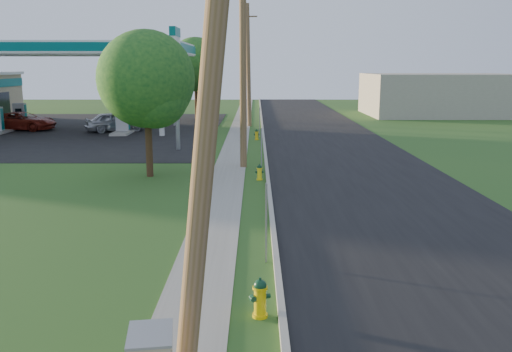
{
  "coord_description": "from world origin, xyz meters",
  "views": [
    {
      "loc": [
        0.0,
        -8.48,
        4.76
      ],
      "look_at": [
        0.0,
        8.0,
        1.4
      ],
      "focal_mm": 38.0,
      "sensor_mm": 36.0,
      "label": 1
    }
  ],
  "objects": [
    {
      "name": "price_pylon",
      "position": [
        -4.5,
        22.5,
        5.43
      ],
      "size": [
        0.34,
        2.04,
        6.85
      ],
      "color": "gray",
      "rests_on": "ground"
    },
    {
      "name": "sign_post_mid",
      "position": [
        0.25,
        16.0,
        1.0
      ],
      "size": [
        0.05,
        0.04,
        2.0
      ],
      "primitive_type": "cube",
      "color": "gray",
      "rests_on": "ground"
    },
    {
      "name": "car_silver",
      "position": [
        -10.33,
        31.21,
        0.73
      ],
      "size": [
        4.61,
        3.33,
        1.46
      ],
      "primitive_type": "imported",
      "rotation": [
        0.0,
        0.0,
        2.0
      ],
      "color": "#AAACB2",
      "rests_on": "ground"
    },
    {
      "name": "utility_pole_far",
      "position": [
        -0.6,
        35.0,
        4.8
      ],
      "size": [
        1.4,
        0.32,
        9.5
      ],
      "color": "brown",
      "rests_on": "ground"
    },
    {
      "name": "hydrant_mid",
      "position": [
        0.15,
        14.01,
        0.34
      ],
      "size": [
        0.35,
        0.31,
        0.69
      ],
      "color": "yellow",
      "rests_on": "ground"
    },
    {
      "name": "sign_post_near",
      "position": [
        0.25,
        4.2,
        1.0
      ],
      "size": [
        0.05,
        0.04,
        2.0
      ],
      "primitive_type": "cube",
      "color": "gray",
      "rests_on": "ground"
    },
    {
      "name": "hydrant_far",
      "position": [
        0.04,
        26.71,
        0.35
      ],
      "size": [
        0.37,
        0.33,
        0.72
      ],
      "color": "yellow",
      "rests_on": "ground"
    },
    {
      "name": "curb",
      "position": [
        0.5,
        10.0,
        0.07
      ],
      "size": [
        0.15,
        120.0,
        0.15
      ],
      "primitive_type": "cube",
      "color": "#9C9A90",
      "rests_on": "ground"
    },
    {
      "name": "fuel_pump_se",
      "position": [
        -9.5,
        34.0,
        0.72
      ],
      "size": [
        1.2,
        3.2,
        1.9
      ],
      "color": "#9C9A90",
      "rests_on": "ground"
    },
    {
      "name": "car_red",
      "position": [
        -17.55,
        32.17,
        0.69
      ],
      "size": [
        5.23,
        3.0,
        1.37
      ],
      "primitive_type": "imported",
      "rotation": [
        0.0,
        0.0,
        1.42
      ],
      "color": "maroon",
      "rests_on": "ground"
    },
    {
      "name": "sidewalk",
      "position": [
        -1.25,
        10.0,
        0.01
      ],
      "size": [
        1.5,
        120.0,
        0.03
      ],
      "primitive_type": "cube",
      "color": "gray",
      "rests_on": "ground"
    },
    {
      "name": "sign_post_far",
      "position": [
        0.25,
        28.2,
        1.0
      ],
      "size": [
        0.05,
        0.04,
        2.0
      ],
      "primitive_type": "cube",
      "color": "gray",
      "rests_on": "ground"
    },
    {
      "name": "fuel_pump_ne",
      "position": [
        -9.5,
        30.0,
        0.72
      ],
      "size": [
        1.2,
        3.2,
        1.9
      ],
      "color": "#9C9A90",
      "rests_on": "ground"
    },
    {
      "name": "distant_building",
      "position": [
        18.0,
        45.0,
        2.0
      ],
      "size": [
        14.0,
        10.0,
        4.0
      ],
      "primitive_type": "cube",
      "color": "gray",
      "rests_on": "ground"
    },
    {
      "name": "fuel_pump_sw",
      "position": [
        -18.5,
        34.0,
        0.72
      ],
      "size": [
        1.2,
        3.2,
        1.9
      ],
      "color": "#9C9A90",
      "rests_on": "ground"
    },
    {
      "name": "hydrant_near",
      "position": [
        0.08,
        1.22,
        0.39
      ],
      "size": [
        0.41,
        0.37,
        0.8
      ],
      "color": "#E2BF09",
      "rests_on": "ground"
    },
    {
      "name": "gas_canopy",
      "position": [
        -14.0,
        32.0,
        5.9
      ],
      "size": [
        18.18,
        9.18,
        6.4
      ],
      "color": "silver",
      "rests_on": "ground"
    },
    {
      "name": "forecourt",
      "position": [
        -16.0,
        32.0,
        0.01
      ],
      "size": [
        26.0,
        28.0,
        0.02
      ],
      "primitive_type": "cube",
      "color": "black",
      "rests_on": "ground"
    },
    {
      "name": "road",
      "position": [
        4.5,
        10.0,
        0.01
      ],
      "size": [
        8.0,
        120.0,
        0.02
      ],
      "primitive_type": "cube",
      "color": "black",
      "rests_on": "ground"
    },
    {
      "name": "ground_plane",
      "position": [
        0.0,
        0.0,
        0.0
      ],
      "size": [
        140.0,
        140.0,
        0.0
      ],
      "primitive_type": "plane",
      "color": "#2B5320",
      "rests_on": "ground"
    },
    {
      "name": "utility_pole_mid",
      "position": [
        -0.6,
        17.0,
        4.95
      ],
      "size": [
        1.4,
        0.32,
        9.8
      ],
      "color": "brown",
      "rests_on": "ground"
    },
    {
      "name": "tree_lot",
      "position": [
        -5.3,
        40.72,
        4.69
      ],
      "size": [
        4.81,
        4.81,
        7.28
      ],
      "color": "#372314",
      "rests_on": "ground"
    },
    {
      "name": "tree_verge",
      "position": [
        -4.56,
        14.74,
        4.04
      ],
      "size": [
        4.14,
        4.14,
        6.28
      ],
      "color": "#372314",
      "rests_on": "ground"
    },
    {
      "name": "utility_pole_near",
      "position": [
        -0.6,
        -1.0,
        4.8
      ],
      "size": [
        1.4,
        0.32,
        9.48
      ],
      "color": "brown",
      "rests_on": "ground"
    }
  ]
}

